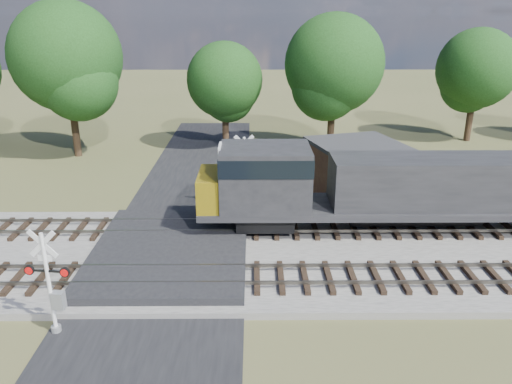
{
  "coord_description": "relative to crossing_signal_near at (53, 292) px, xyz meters",
  "views": [
    {
      "loc": [
        3.84,
        -20.32,
        10.84
      ],
      "look_at": [
        3.98,
        2.0,
        2.73
      ],
      "focal_mm": 35.0,
      "sensor_mm": 36.0,
      "label": 1
    }
  ],
  "objects": [
    {
      "name": "ground",
      "position": [
        3.12,
        5.24,
        -1.68
      ],
      "size": [
        160.0,
        160.0,
        0.0
      ],
      "primitive_type": "plane",
      "color": "#494F2A",
      "rests_on": "ground"
    },
    {
      "name": "ballast_bed",
      "position": [
        13.12,
        5.74,
        -1.53
      ],
      "size": [
        140.0,
        10.0,
        0.3
      ],
      "primitive_type": "cube",
      "color": "gray",
      "rests_on": "ground"
    },
    {
      "name": "road",
      "position": [
        3.12,
        5.24,
        -1.64
      ],
      "size": [
        7.0,
        60.0,
        0.08
      ],
      "primitive_type": "cube",
      "color": "black",
      "rests_on": "ground"
    },
    {
      "name": "crossing_panel",
      "position": [
        3.12,
        5.74,
        -1.37
      ],
      "size": [
        7.0,
        9.0,
        0.62
      ],
      "primitive_type": "cube",
      "color": "#262628",
      "rests_on": "ground"
    },
    {
      "name": "track_near",
      "position": [
        6.24,
        3.24,
        -1.27
      ],
      "size": [
        140.0,
        2.6,
        0.33
      ],
      "color": "black",
      "rests_on": "ballast_bed"
    },
    {
      "name": "track_far",
      "position": [
        6.24,
        8.24,
        -1.27
      ],
      "size": [
        140.0,
        2.6,
        0.33
      ],
      "color": "black",
      "rests_on": "ballast_bed"
    },
    {
      "name": "crossing_signal_near",
      "position": [
        0.0,
        0.0,
        0.0
      ],
      "size": [
        1.63,
        0.38,
        4.05
      ],
      "rotation": [
        0.0,
        0.0,
        -0.12
      ],
      "color": "silver",
      "rests_on": "ground"
    },
    {
      "name": "crossing_signal_far",
      "position": [
        6.38,
        11.57,
        0.19
      ],
      "size": [
        1.81,
        0.39,
        4.5
      ],
      "rotation": [
        0.0,
        0.0,
        3.19
      ],
      "color": "silver",
      "rests_on": "ground"
    },
    {
      "name": "equipment_shed",
      "position": [
        13.23,
        13.82,
        0.06
      ],
      "size": [
        6.27,
        6.27,
        3.45
      ],
      "rotation": [
        0.0,
        0.0,
        0.28
      ],
      "color": "#4A281F",
      "rests_on": "ground"
    },
    {
      "name": "treeline",
      "position": [
        6.9,
        25.37,
        4.99
      ],
      "size": [
        79.7,
        12.29,
        11.77
      ],
      "color": "black",
      "rests_on": "ground"
    }
  ]
}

